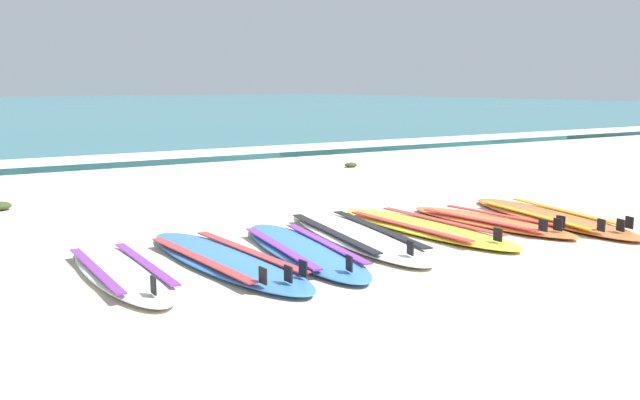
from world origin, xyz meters
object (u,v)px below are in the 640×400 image
(surfboard_0, at_px, (121,271))
(surfboard_4, at_px, (424,227))
(surfboard_6, at_px, (550,217))
(surfboard_5, at_px, (490,221))
(surfboard_3, at_px, (355,234))
(surfboard_2, at_px, (303,249))
(surfboard_1, at_px, (225,259))

(surfboard_0, height_order, surfboard_4, same)
(surfboard_4, distance_m, surfboard_6, 1.43)
(surfboard_4, distance_m, surfboard_5, 0.73)
(surfboard_3, height_order, surfboard_5, same)
(surfboard_0, xyz_separation_m, surfboard_4, (2.84, 0.05, -0.00))
(surfboard_6, bearing_deg, surfboard_4, 169.06)
(surfboard_2, bearing_deg, surfboard_1, 176.93)
(surfboard_1, xyz_separation_m, surfboard_6, (3.48, -0.14, -0.00))
(surfboard_5, bearing_deg, surfboard_0, 178.93)
(surfboard_0, bearing_deg, surfboard_1, -5.67)
(surfboard_2, height_order, surfboard_3, same)
(surfboard_2, distance_m, surfboard_6, 2.81)
(surfboard_1, height_order, surfboard_3, same)
(surfboard_2, height_order, surfboard_5, same)
(surfboard_1, height_order, surfboard_2, same)
(surfboard_3, distance_m, surfboard_4, 0.73)
(surfboard_0, bearing_deg, surfboard_3, 3.61)
(surfboard_2, xyz_separation_m, surfboard_6, (2.81, -0.11, 0.00))
(surfboard_4, xyz_separation_m, surfboard_6, (1.41, -0.27, 0.00))
(surfboard_0, bearing_deg, surfboard_6, -2.94)
(surfboard_1, xyz_separation_m, surfboard_2, (0.67, -0.04, -0.00))
(surfboard_0, xyz_separation_m, surfboard_2, (1.44, -0.11, -0.00))
(surfboard_0, bearing_deg, surfboard_5, -1.07)
(surfboard_3, bearing_deg, surfboard_1, -171.16)
(surfboard_4, bearing_deg, surfboard_6, -10.94)
(surfboard_1, height_order, surfboard_4, same)
(surfboard_0, relative_size, surfboard_3, 0.77)
(surfboard_1, bearing_deg, surfboard_3, 8.84)
(surfboard_3, bearing_deg, surfboard_0, -176.39)
(surfboard_0, height_order, surfboard_2, same)
(surfboard_3, bearing_deg, surfboard_2, -160.13)
(surfboard_3, xyz_separation_m, surfboard_4, (0.72, -0.08, 0.00))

